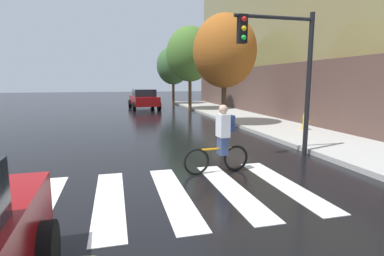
% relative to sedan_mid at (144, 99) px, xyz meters
% --- Properties ---
extents(ground_plane, '(120.00, 120.00, 0.00)m').
position_rel_sedan_mid_xyz_m(ground_plane, '(-1.99, -19.05, -0.82)').
color(ground_plane, black).
extents(crosswalk_stripes, '(6.74, 3.38, 0.01)m').
position_rel_sedan_mid_xyz_m(crosswalk_stripes, '(-1.85, -19.05, -0.82)').
color(crosswalk_stripes, silver).
rests_on(crosswalk_stripes, ground).
extents(sedan_mid, '(2.36, 4.71, 1.60)m').
position_rel_sedan_mid_xyz_m(sedan_mid, '(0.00, 0.00, 0.00)').
color(sedan_mid, maroon).
rests_on(sedan_mid, ground).
extents(cyclist, '(1.71, 0.37, 1.69)m').
position_rel_sedan_mid_xyz_m(cyclist, '(0.21, -17.88, 0.02)').
color(cyclist, black).
rests_on(cyclist, ground).
extents(traffic_light_near, '(2.47, 0.28, 4.20)m').
position_rel_sedan_mid_xyz_m(traffic_light_near, '(2.46, -16.85, 2.04)').
color(traffic_light_near, black).
rests_on(traffic_light_near, ground).
extents(fire_hydrant, '(0.33, 0.22, 0.78)m').
position_rel_sedan_mid_xyz_m(fire_hydrant, '(5.70, -13.39, -0.29)').
color(fire_hydrant, gold).
rests_on(fire_hydrant, sidewalk).
extents(street_tree_near, '(3.06, 3.06, 5.44)m').
position_rel_sedan_mid_xyz_m(street_tree_near, '(2.93, -10.69, 2.85)').
color(street_tree_near, '#4C3823').
rests_on(street_tree_near, ground).
extents(street_tree_mid, '(3.51, 3.51, 6.24)m').
position_rel_sedan_mid_xyz_m(street_tree_mid, '(3.23, -2.55, 3.39)').
color(street_tree_mid, '#4C3823').
rests_on(street_tree_mid, ground).
extents(street_tree_far, '(3.06, 3.06, 5.44)m').
position_rel_sedan_mid_xyz_m(street_tree_far, '(3.12, 3.48, 2.85)').
color(street_tree_far, '#4C3823').
rests_on(street_tree_far, ground).
extents(corner_building, '(16.17, 23.11, 15.44)m').
position_rel_sedan_mid_xyz_m(corner_building, '(14.80, -5.14, 6.84)').
color(corner_building, brown).
rests_on(corner_building, ground).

